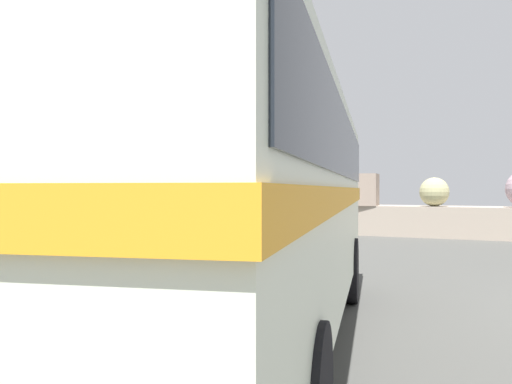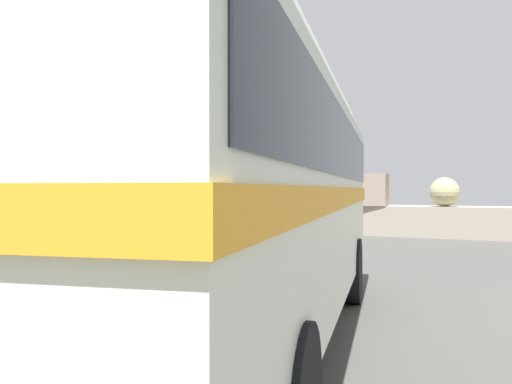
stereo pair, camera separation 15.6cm
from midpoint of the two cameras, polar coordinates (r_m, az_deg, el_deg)
vintage_coach at (r=5.80m, az=-3.41°, el=3.68°), size 4.45×8.91×3.70m
second_coach at (r=10.65m, az=-24.06°, el=2.12°), size 4.84×8.91×3.70m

